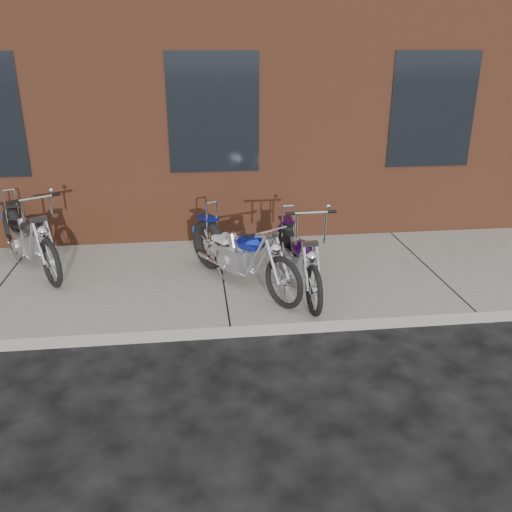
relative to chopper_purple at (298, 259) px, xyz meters
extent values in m
plane|color=black|center=(-0.97, -1.01, -0.54)|extent=(120.00, 120.00, 0.00)
cube|color=gray|center=(-0.97, 0.49, -0.47)|extent=(22.00, 3.00, 0.15)
cube|color=brown|center=(-0.97, 6.99, 3.46)|extent=(22.00, 10.00, 8.00)
torus|color=black|center=(-0.03, 0.55, -0.05)|extent=(0.17, 0.70, 0.69)
torus|color=black|center=(0.05, -0.96, -0.08)|extent=(0.10, 0.63, 0.63)
cube|color=#B4B5B6|center=(0.00, -0.06, -0.06)|extent=(0.29, 0.40, 0.29)
ellipsoid|color=#3F0A5F|center=(0.02, -0.33, 0.22)|extent=(0.28, 0.54, 0.30)
cube|color=black|center=(-0.01, 0.19, 0.14)|extent=(0.24, 0.28, 0.06)
cylinder|color=silver|center=(0.04, -0.84, 0.17)|extent=(0.05, 0.28, 0.52)
cylinder|color=silver|center=(0.03, -0.72, 0.81)|extent=(0.53, 0.06, 0.03)
cylinder|color=silver|center=(-0.03, 0.48, 0.32)|extent=(0.02, 0.02, 0.46)
cylinder|color=silver|center=(0.11, 0.16, -0.18)|extent=(0.09, 0.87, 0.05)
torus|color=black|center=(-1.06, 0.65, -0.02)|extent=(0.51, 0.70, 0.74)
torus|color=black|center=(-0.20, -0.72, -0.06)|extent=(0.41, 0.60, 0.67)
cube|color=#B4B5B6|center=(-0.71, 0.09, -0.03)|extent=(0.46, 0.50, 0.31)
ellipsoid|color=#172AD3|center=(-0.56, -0.15, 0.26)|extent=(0.52, 0.62, 0.31)
cube|color=#BAB3AC|center=(-0.85, 0.32, 0.17)|extent=(0.36, 0.37, 0.06)
cylinder|color=silver|center=(-0.27, -0.61, 0.21)|extent=(0.19, 0.27, 0.55)
cylinder|color=silver|center=(-0.34, -0.50, 0.54)|extent=(0.49, 0.32, 0.03)
cylinder|color=silver|center=(-1.01, 0.58, 0.37)|extent=(0.03, 0.03, 0.49)
cylinder|color=silver|center=(-0.72, 0.35, -0.17)|extent=(0.53, 0.81, 0.05)
torus|color=black|center=(-4.02, 1.64, -0.02)|extent=(0.52, 0.71, 0.75)
torus|color=black|center=(-3.16, 0.25, -0.06)|extent=(0.42, 0.61, 0.67)
cube|color=#B4B5B6|center=(-3.67, 1.07, -0.03)|extent=(0.47, 0.51, 0.31)
ellipsoid|color=#252527|center=(-3.52, 0.83, 0.27)|extent=(0.53, 0.63, 0.32)
cube|color=black|center=(-3.81, 1.30, 0.18)|extent=(0.37, 0.38, 0.06)
cylinder|color=silver|center=(-3.23, 0.36, 0.22)|extent=(0.19, 0.28, 0.56)
cylinder|color=silver|center=(-3.30, 0.47, 0.78)|extent=(0.50, 0.33, 0.03)
cylinder|color=silver|center=(-3.98, 1.57, 0.38)|extent=(0.03, 0.03, 0.50)
cylinder|color=silver|center=(-3.68, 1.33, -0.16)|extent=(0.54, 0.82, 0.05)
camera|label=1|loc=(-1.33, -6.51, 2.65)|focal=38.00mm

